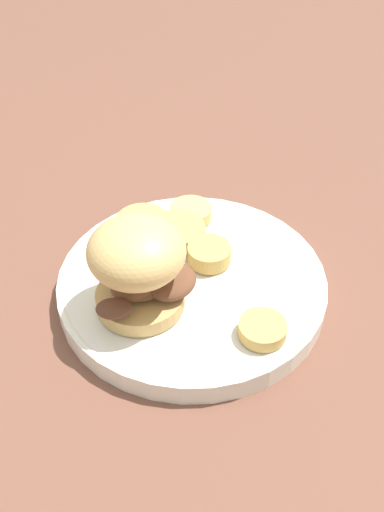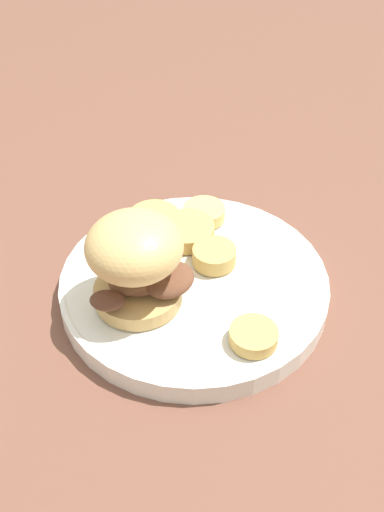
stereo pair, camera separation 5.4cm
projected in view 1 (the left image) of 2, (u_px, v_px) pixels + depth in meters
ground_plane at (192, 293)px, 0.57m from camera, size 4.00×4.00×0.00m
dinner_plate at (192, 284)px, 0.56m from camera, size 0.25×0.25×0.02m
sandwich at (139, 266)px, 0.50m from camera, size 0.09×0.10×0.09m
potato_round_0 at (191, 213)px, 0.62m from camera, size 0.04×0.04×0.01m
potato_round_1 at (177, 232)px, 0.59m from camera, size 0.06×0.06×0.02m
potato_round_2 at (209, 254)px, 0.57m from camera, size 0.04×0.04×0.02m
potato_round_3 at (262, 329)px, 0.50m from camera, size 0.04×0.04×0.01m
potato_round_4 at (142, 223)px, 0.61m from camera, size 0.05×0.05×0.01m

